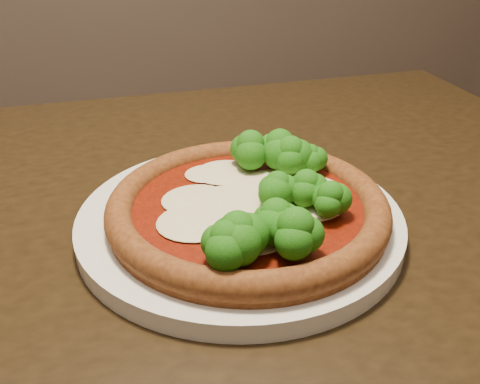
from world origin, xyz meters
name	(u,v)px	position (x,y,z in m)	size (l,w,h in m)	color
dining_table	(178,299)	(-0.04, 0.06, 0.64)	(1.10, 0.80, 0.75)	black
plate	(240,220)	(0.02, 0.02, 0.76)	(0.31, 0.31, 0.02)	silver
pizza	(255,202)	(0.03, 0.00, 0.79)	(0.26, 0.26, 0.06)	brown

